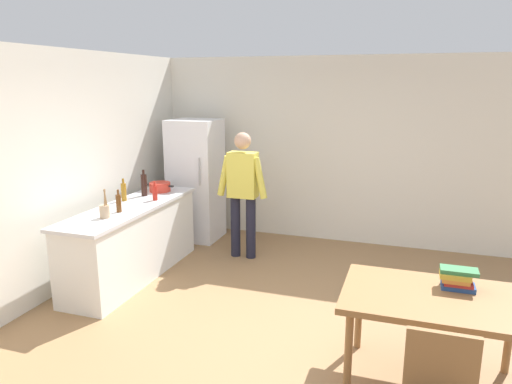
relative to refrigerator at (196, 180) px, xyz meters
name	(u,v)px	position (x,y,z in m)	size (l,w,h in m)	color
ground_plane	(271,335)	(1.90, -2.40, -0.90)	(14.00, 14.00, 0.00)	#936D47
wall_back	(330,150)	(1.90, 0.60, 0.45)	(6.40, 0.12, 2.70)	silver
wall_left	(49,174)	(-0.70, -2.20, 0.45)	(0.12, 5.60, 2.70)	silver
kitchen_counter	(132,241)	(-0.10, -1.60, -0.45)	(0.64, 2.20, 0.90)	white
refrigerator	(196,180)	(0.00, 0.00, 0.00)	(0.70, 0.67, 1.80)	white
person	(243,187)	(0.95, -0.55, 0.08)	(0.70, 0.22, 1.70)	#1E1E2D
dining_table	(436,305)	(3.30, -2.70, -0.23)	(1.40, 0.90, 0.75)	olive
cooking_pot	(160,187)	(-0.14, -0.83, 0.06)	(0.40, 0.28, 0.12)	red
utensil_jar	(105,211)	(-0.06, -2.14, 0.08)	(0.11, 0.11, 0.32)	tan
bottle_beer_brown	(119,203)	(-0.05, -1.89, 0.11)	(0.06, 0.06, 0.26)	#5B3314
bottle_oil_amber	(124,192)	(-0.29, -1.43, 0.12)	(0.06, 0.06, 0.28)	#996619
bottle_wine_dark	(144,185)	(-0.20, -1.12, 0.15)	(0.08, 0.08, 0.34)	black
bottle_sauce_red	(155,193)	(0.06, -1.28, 0.10)	(0.06, 0.06, 0.24)	#B22319
book_stack	(457,279)	(3.45, -2.51, -0.07)	(0.28, 0.17, 0.17)	#284C8E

